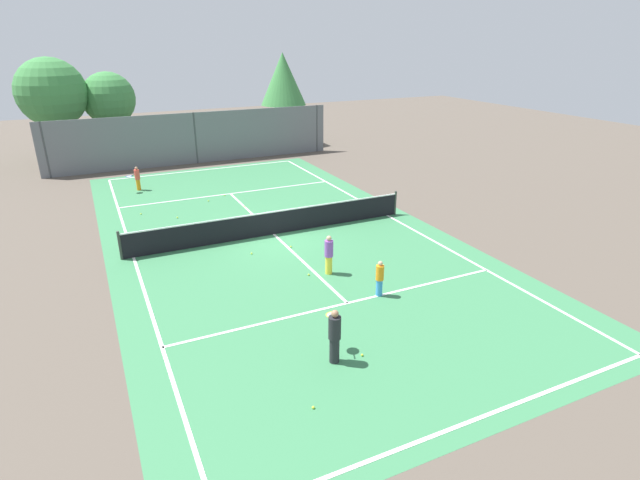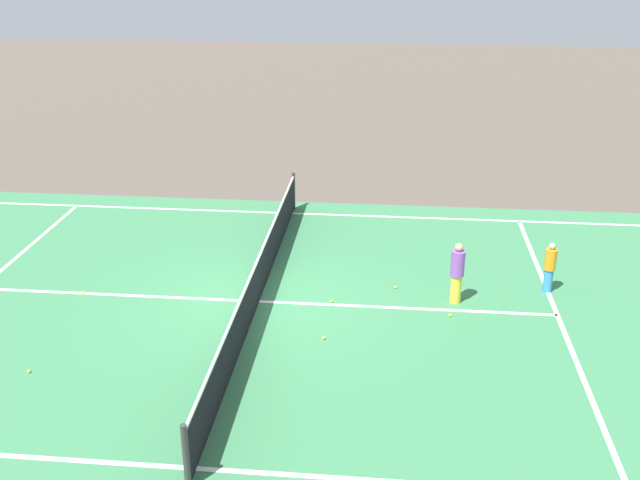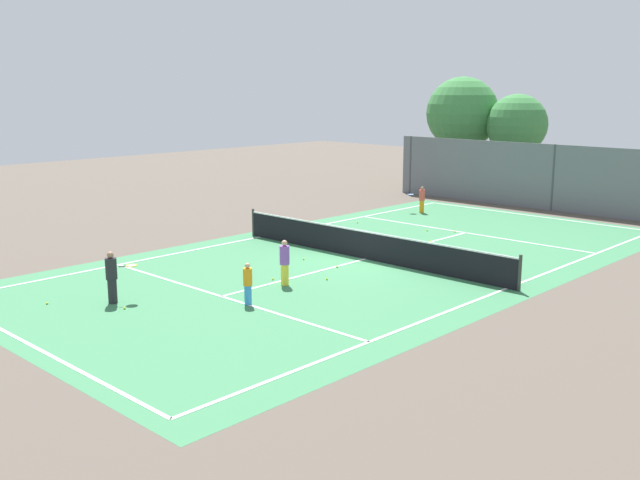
# 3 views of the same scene
# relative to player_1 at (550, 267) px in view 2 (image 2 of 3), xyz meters

# --- Properties ---
(ground_plane) EXTENTS (80.00, 80.00, 0.00)m
(ground_plane) POSITION_rel_player_1_xyz_m (-1.14, 6.37, -0.61)
(ground_plane) COLOR brown
(court_surface) EXTENTS (13.00, 25.00, 0.01)m
(court_surface) POSITION_rel_player_1_xyz_m (-1.14, 6.37, -0.60)
(court_surface) COLOR #387A4C
(court_surface) RESTS_ON ground_plane
(tennis_net) EXTENTS (11.90, 0.10, 1.10)m
(tennis_net) POSITION_rel_player_1_xyz_m (-1.14, 6.37, -0.10)
(tennis_net) COLOR #333833
(tennis_net) RESTS_ON ground_plane
(player_1) EXTENTS (0.25, 0.25, 1.18)m
(player_1) POSITION_rel_player_1_xyz_m (0.00, 0.00, 0.00)
(player_1) COLOR #388CD8
(player_1) RESTS_ON ground_plane
(player_3) EXTENTS (0.30, 0.30, 1.39)m
(player_3) POSITION_rel_player_1_xyz_m (-0.73, 2.09, 0.11)
(player_3) COLOR yellow
(player_3) RESTS_ON ground_plane
(tennis_ball_1) EXTENTS (0.07, 0.07, 0.07)m
(tennis_ball_1) POSITION_rel_player_1_xyz_m (-1.03, 4.79, -0.57)
(tennis_ball_1) COLOR #CCE533
(tennis_ball_1) RESTS_ON ground_plane
(tennis_ball_3) EXTENTS (0.07, 0.07, 0.07)m
(tennis_ball_3) POSITION_rel_player_1_xyz_m (-1.15, 10.34, -0.57)
(tennis_ball_3) COLOR #CCE533
(tennis_ball_3) RESTS_ON ground_plane
(tennis_ball_7) EXTENTS (0.07, 0.07, 0.07)m
(tennis_ball_7) POSITION_rel_player_1_xyz_m (-1.42, 2.24, -0.57)
(tennis_ball_7) COLOR #CCE533
(tennis_ball_7) RESTS_ON ground_plane
(tennis_ball_8) EXTENTS (0.07, 0.07, 0.07)m
(tennis_ball_8) POSITION_rel_player_1_xyz_m (-2.61, 4.80, -0.57)
(tennis_ball_8) COLOR #CCE533
(tennis_ball_8) RESTS_ON ground_plane
(tennis_ball_9) EXTENTS (0.07, 0.07, 0.07)m
(tennis_ball_9) POSITION_rel_player_1_xyz_m (-0.19, 3.40, -0.57)
(tennis_ball_9) COLOR #CCE533
(tennis_ball_9) RESTS_ON ground_plane
(tennis_ball_10) EXTENTS (0.07, 0.07, 0.07)m
(tennis_ball_10) POSITION_rel_player_1_xyz_m (-4.35, 10.09, -0.57)
(tennis_ball_10) COLOR #CCE533
(tennis_ball_10) RESTS_ON ground_plane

